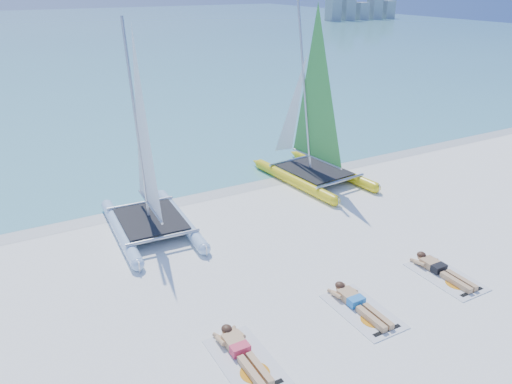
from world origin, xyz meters
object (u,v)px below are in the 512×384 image
catamaran_blue (146,171)px  sunbather_b (357,302)px  towel_a (246,361)px  sunbather_a (241,351)px  towel_b (363,311)px  sunbather_c (440,269)px  towel_c (446,277)px  catamaran_yellow (308,123)px

catamaran_blue → sunbather_b: 6.64m
towel_a → sunbather_a: sunbather_a is taller
towel_b → sunbather_c: 2.67m
sunbather_a → towel_c: (5.59, 0.01, -0.11)m
towel_b → towel_c: same height
catamaran_blue → sunbather_a: (-0.16, -5.91, -1.66)m
towel_a → towel_b: same height
catamaran_yellow → towel_a: size_ratio=3.40×
catamaran_yellow → towel_c: 7.51m
catamaran_yellow → towel_b: size_ratio=3.40×
sunbather_a → towel_b: 2.94m
towel_a → sunbather_a: bearing=90.0°
towel_c → towel_b: bearing=-178.3°
catamaran_blue → towel_a: catamaran_blue is taller
catamaran_yellow → sunbather_a: 9.84m
catamaran_blue → sunbather_c: size_ratio=3.45×
sunbather_a → sunbather_c: bearing=2.0°
towel_b → sunbather_b: size_ratio=1.07×
catamaran_blue → sunbather_c: catamaran_blue is taller
sunbather_a → sunbather_b: bearing=2.4°
catamaran_yellow → sunbather_b: size_ratio=3.65×
sunbather_a → sunbather_b: size_ratio=1.00×
towel_c → catamaran_yellow: bearing=83.3°
towel_a → towel_c: same height
sunbather_c → towel_c: bearing=-90.0°
sunbather_c → catamaran_blue: bearing=133.5°
catamaran_yellow → catamaran_blue: bearing=-173.8°
sunbather_a → sunbather_c: same height
catamaran_yellow → towel_c: bearing=-102.1°
towel_a → catamaran_yellow: bearing=49.0°
catamaran_blue → catamaran_yellow: size_ratio=0.95×
towel_a → sunbather_b: (2.94, 0.31, 0.11)m
catamaran_blue → sunbather_c: 8.06m
towel_b → towel_c: (2.65, 0.08, 0.00)m
catamaran_yellow → sunbather_c: catamaran_yellow is taller
catamaran_yellow → towel_a: 10.00m
towel_c → sunbather_b: bearing=177.5°
catamaran_blue → towel_c: catamaran_blue is taller
sunbather_c → catamaran_yellow: bearing=83.1°
towel_b → towel_c: bearing=1.7°
towel_c → sunbather_c: 0.22m
towel_a → towel_c: size_ratio=1.00×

